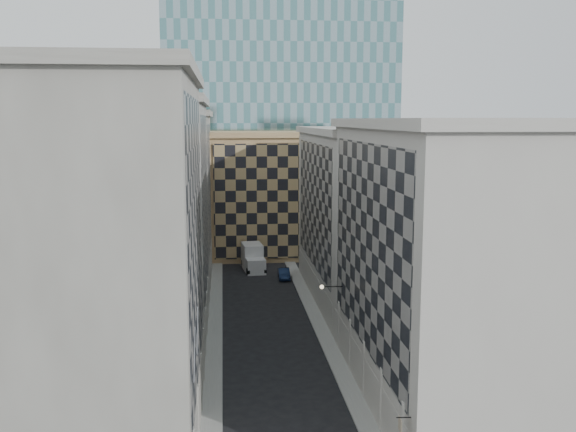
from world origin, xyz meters
TOP-DOWN VIEW (x-y plane):
  - sidewalk_west at (-5.25, 30.00)m, footprint 1.50×100.00m
  - sidewalk_east at (5.25, 30.00)m, footprint 1.50×100.00m
  - bldg_left_a at (-10.88, 11.00)m, footprint 10.80×22.80m
  - bldg_left_b at (-10.88, 33.00)m, footprint 10.80×22.80m
  - bldg_left_c at (-10.88, 55.00)m, footprint 10.80×22.80m
  - bldg_right_a at (10.88, 15.00)m, footprint 10.80×26.80m
  - bldg_right_b at (10.89, 42.00)m, footprint 10.80×28.80m
  - tan_block at (2.00, 67.90)m, footprint 16.80×14.80m
  - church_tower at (0.00, 82.00)m, footprint 7.20×7.20m
  - flagpoles_left at (-5.90, 6.00)m, footprint 0.10×6.33m
  - bracket_lamp at (4.38, 24.00)m, footprint 1.98×0.36m
  - box_truck at (-0.27, 57.08)m, footprint 3.27×6.66m
  - dark_car at (3.50, 51.60)m, footprint 1.52×4.16m
  - shop_sign at (5.42, 3.11)m, footprint 0.87×0.76m

SIDE VIEW (x-z plane):
  - sidewalk_west at x=-5.25m, z-range 0.00..0.15m
  - sidewalk_east at x=5.25m, z-range 0.00..0.15m
  - dark_car at x=3.50m, z-range 0.00..1.36m
  - box_truck at x=-0.27m, z-range -0.23..3.29m
  - shop_sign at x=5.42m, z-range 3.41..4.25m
  - bracket_lamp at x=4.38m, z-range 6.02..6.38m
  - flagpoles_left at x=-5.90m, z-range 6.83..9.17m
  - tan_block at x=2.00m, z-range 0.04..18.84m
  - bldg_right_b at x=10.89m, z-range 0.00..19.70m
  - bldg_right_a at x=10.88m, z-range -0.03..20.67m
  - bldg_left_c at x=-10.88m, z-range -0.02..21.68m
  - bldg_left_b at x=-10.88m, z-range -0.03..22.67m
  - bldg_left_a at x=-10.88m, z-range -0.03..23.67m
  - church_tower at x=0.00m, z-range 1.20..52.70m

